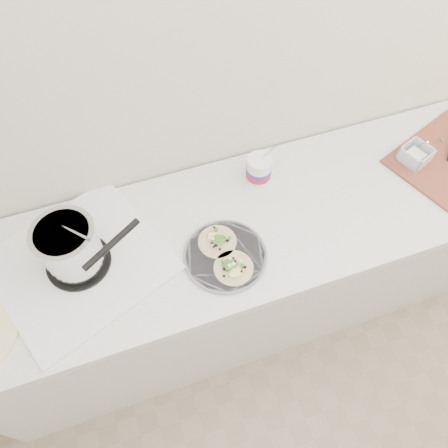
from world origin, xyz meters
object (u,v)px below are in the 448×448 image
object	(u,v)px
stove	(73,253)
taco_plate	(225,255)
tub	(260,168)
cutboard	(447,154)

from	to	relation	value
stove	taco_plate	distance (m)	0.53
stove	taco_plate	bearing A→B (deg)	-36.84
taco_plate	tub	bearing A→B (deg)	50.06
tub	cutboard	world-z (taller)	tub
stove	tub	distance (m)	0.77
stove	tub	xyz separation A→B (m)	(0.76, 0.16, -0.02)
cutboard	tub	bearing A→B (deg)	148.83
stove	cutboard	world-z (taller)	stove
cutboard	taco_plate	bearing A→B (deg)	167.53
stove	cutboard	bearing A→B (deg)	-20.96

